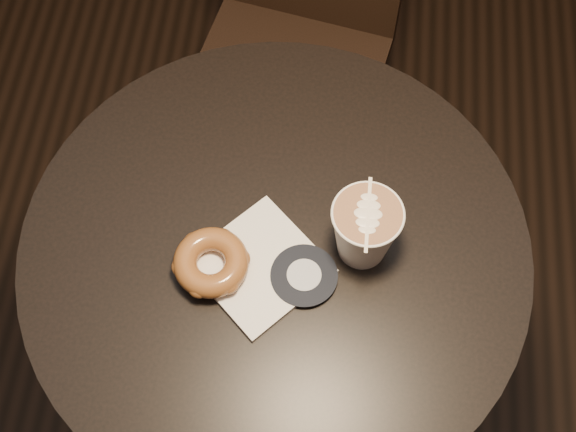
{
  "coord_description": "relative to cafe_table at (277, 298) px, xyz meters",
  "views": [
    {
      "loc": [
        0.06,
        -0.45,
        1.74
      ],
      "look_at": [
        0.01,
        0.03,
        0.79
      ],
      "focal_mm": 50.0,
      "sensor_mm": 36.0,
      "label": 1
    }
  ],
  "objects": [
    {
      "name": "doughnut",
      "position": [
        -0.08,
        -0.04,
        0.22
      ],
      "size": [
        0.1,
        0.1,
        0.03
      ],
      "primitive_type": "torus",
      "color": "brown",
      "rests_on": "pastry_bag"
    },
    {
      "name": "chair",
      "position": [
        -0.02,
        0.61,
        -0.03
      ],
      "size": [
        0.43,
        0.43,
        0.93
      ],
      "rotation": [
        0.0,
        0.0,
        -0.2
      ],
      "color": "black",
      "rests_on": "ground"
    },
    {
      "name": "cafe_table",
      "position": [
        0.0,
        0.0,
        0.0
      ],
      "size": [
        0.7,
        0.7,
        0.75
      ],
      "color": "black",
      "rests_on": "ground"
    },
    {
      "name": "latte_cup",
      "position": [
        0.12,
        0.01,
        0.25
      ],
      "size": [
        0.09,
        0.09,
        0.1
      ],
      "primitive_type": null,
      "color": "white",
      "rests_on": "cafe_table"
    },
    {
      "name": "pastry_bag",
      "position": [
        -0.02,
        -0.03,
        0.2
      ],
      "size": [
        0.21,
        0.21,
        0.01
      ],
      "primitive_type": "cube",
      "rotation": [
        0.0,
        0.0,
        0.81
      ],
      "color": "white",
      "rests_on": "cafe_table"
    }
  ]
}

